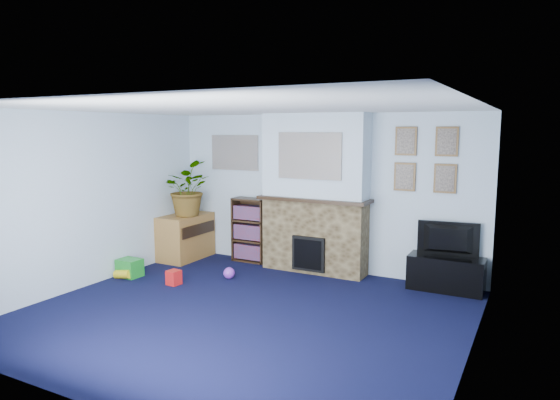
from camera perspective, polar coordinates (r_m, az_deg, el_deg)
The scene contains 26 objects.
floor at distance 6.05m, azimuth -4.18°, elevation -12.86°, with size 5.00×4.50×0.01m, color black.
ceiling at distance 5.66m, azimuth -4.43°, elevation 10.48°, with size 5.00×4.50×0.01m, color white.
wall_back at distance 7.71m, azimuth 4.62°, elevation 0.88°, with size 5.00×0.04×2.40m, color silver.
wall_front at distance 4.05m, azimuth -21.57°, elevation -6.16°, with size 5.00×0.04×2.40m, color silver.
wall_left at distance 7.36m, azimuth -21.01°, elevation 0.03°, with size 0.04×4.50×2.40m, color silver.
wall_right at distance 4.91m, azimuth 21.32°, elevation -3.75°, with size 0.04×4.50×2.40m, color silver.
chimney_breast at distance 7.53m, azimuth 4.00°, elevation 0.59°, with size 1.72×0.50×2.40m.
collage_main at distance 7.28m, azimuth 3.38°, elevation 5.05°, with size 1.00×0.03×0.68m, color gray.
collage_left at distance 8.38m, azimuth -5.20°, elevation 5.41°, with size 0.90×0.03×0.58m, color gray.
portrait_tl at distance 7.22m, azimuth 14.20°, elevation 6.54°, with size 0.30×0.03×0.40m, color brown.
portrait_tr at distance 7.11m, azimuth 18.53°, elevation 6.36°, with size 0.30×0.03×0.40m, color brown.
portrait_bl at distance 7.25m, azimuth 14.07°, elevation 2.59°, with size 0.30×0.03×0.40m, color brown.
portrait_br at distance 7.14m, azimuth 18.36°, elevation 2.35°, with size 0.30×0.03×0.40m, color brown.
tv_stand at distance 7.16m, azimuth 18.43°, elevation -8.04°, with size 0.98×0.41×0.47m, color black.
television at distance 7.07m, azimuth 18.63°, elevation -4.31°, with size 0.80×0.11×0.46m, color black.
bookshelf at distance 8.23m, azimuth -3.39°, elevation -3.59°, with size 0.58×0.28×1.05m.
sideboard at distance 8.58m, azimuth -10.73°, elevation -4.28°, with size 0.53×0.96×0.74m, color #9E6D32.
potted_plant at distance 8.37m, azimuth -10.83°, elevation 1.28°, with size 0.81×0.70×0.90m, color #26661E.
mantel_clock at distance 7.51m, azimuth 3.42°, elevation 0.85°, with size 0.10×0.06×0.15m, color gold.
mantel_candle at distance 7.34m, azimuth 6.45°, elevation 0.73°, with size 0.05×0.05×0.15m, color #B2BFC6.
mantel_teddy at distance 7.72m, azimuth 0.16°, elevation 1.02°, with size 0.14×0.14×0.14m, color gray.
mantel_can at distance 7.25m, azimuth 8.45°, elevation 0.44°, with size 0.06×0.06×0.13m, color red.
green_crate at distance 7.77m, azimuth -16.81°, elevation -7.37°, with size 0.33×0.26×0.26m, color #198C26.
toy_ball at distance 7.39m, azimuth -5.84°, elevation -8.26°, with size 0.17×0.17×0.17m, color purple.
toy_block at distance 7.23m, azimuth -12.04°, elevation -8.60°, with size 0.17×0.17×0.20m, color red.
toy_tube at distance 7.69m, azimuth -17.51°, elevation -8.09°, with size 0.13×0.13×0.27m, color yellow.
Camera 1 is at (3.02, -4.79, 2.15)m, focal length 32.00 mm.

